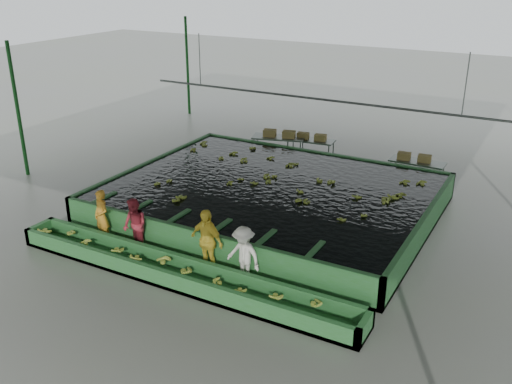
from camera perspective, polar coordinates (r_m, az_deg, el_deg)
The scene contains 21 objects.
ground at distance 17.49m, azimuth -0.79°, elevation -3.58°, with size 80.00×80.00×0.00m, color slate.
shed_roof at distance 15.97m, azimuth -0.89°, elevation 12.81°, with size 20.00×22.00×0.04m, color slate.
shed_posts at distance 16.56m, azimuth -0.84°, elevation 4.24°, with size 20.00×22.00×5.00m, color #124717, non-canonical shape.
flotation_tank at distance 18.51m, azimuth 1.50°, elevation -0.56°, with size 10.00×8.00×0.90m, color #2D6B32, non-canonical shape.
tank_water at distance 18.36m, azimuth 1.51°, elevation 0.60°, with size 9.70×7.70×0.00m, color black.
sorting_trough at distance 14.72m, azimuth -7.82°, elevation -8.00°, with size 10.00×1.00×0.50m, color #2D6B32, non-canonical shape.
cableway_rail at distance 20.76m, azimuth 6.10°, elevation 9.25°, with size 0.08×0.08×14.00m, color #59605B.
rail_hanger_left at distance 22.94m, azimuth -5.65°, elevation 13.04°, with size 0.04×0.04×2.00m, color #59605B.
rail_hanger_right at distance 19.22m, azimuth 20.25°, elevation 10.04°, with size 0.04×0.04×2.00m, color #59605B.
worker_a at distance 16.94m, azimuth -15.18°, elevation -2.36°, with size 0.57×0.38×1.57m, color orange.
worker_b at distance 16.17m, azimuth -12.01°, elevation -3.30°, with size 0.75×0.59×1.55m, color #A42A36.
worker_c at distance 14.80m, azimuth -4.97°, elevation -4.90°, with size 1.04×0.43×1.77m, color yellow.
worker_d at distance 14.33m, azimuth -1.26°, elevation -6.30°, with size 0.99×0.57×1.53m, color white.
packing_table_left at distance 23.40m, azimuth 2.26°, elevation 4.44°, with size 2.11×0.84×0.96m, color #59605B, non-canonical shape.
packing_table_mid at distance 23.39m, azimuth 5.46°, elevation 4.24°, with size 1.92×0.77×0.87m, color #59605B, non-canonical shape.
packing_table_right at distance 21.51m, azimuth 15.73°, elevation 1.88°, with size 1.94×0.78×0.88m, color #59605B, non-canonical shape.
box_stack_left at distance 23.21m, azimuth 2.33°, elevation 5.53°, with size 1.29×0.36×0.28m, color olive, non-canonical shape.
box_stack_mid at distance 23.22m, azimuth 5.58°, elevation 5.23°, with size 1.18×0.33×0.25m, color olive, non-canonical shape.
box_stack_right at distance 21.39m, azimuth 15.51°, elevation 3.05°, with size 1.18×0.33×0.25m, color olive, non-canonical shape.
floating_bananas at distance 19.02m, azimuth 2.62°, elevation 1.37°, with size 9.41×6.42×0.13m, color olive, non-canonical shape.
trough_bananas at distance 14.64m, azimuth -7.85°, elevation -7.49°, with size 8.81×0.59×0.12m, color olive, non-canonical shape.
Camera 1 is at (7.83, -13.67, 7.59)m, focal length 40.00 mm.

